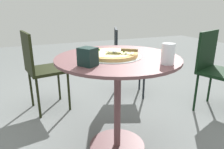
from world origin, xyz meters
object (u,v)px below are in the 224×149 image
object	(u,v)px
patio_chair_far	(124,56)
patio_chair_corner	(40,66)
patio_table	(118,81)
patio_chair_near	(216,66)
drinking_cup	(168,54)
napkin_dispenser	(88,57)
pizza_server	(122,50)
pizza_on_tray	(112,55)

from	to	relation	value
patio_chair_far	patio_chair_corner	world-z (taller)	patio_chair_corner
patio_table	patio_chair_near	xyz separation A→B (m)	(0.18, -1.19, -0.07)
patio_chair_near	patio_chair_corner	world-z (taller)	patio_chair_corner
drinking_cup	patio_chair_near	size ratio (longest dim) A/B	0.15
napkin_dispenser	patio_chair_far	bearing A→B (deg)	110.98
patio_table	pizza_server	distance (m)	0.23
napkin_dispenser	patio_chair_corner	bearing A→B (deg)	158.53
pizza_server	patio_chair_far	xyz separation A→B (m)	(0.95, -0.50, -0.29)
patio_chair_near	patio_chair_far	world-z (taller)	patio_chair_near
patio_chair_far	napkin_dispenser	bearing A→B (deg)	143.78
pizza_server	patio_chair_near	size ratio (longest dim) A/B	0.24
pizza_server	drinking_cup	world-z (taller)	drinking_cup
patio_table	pizza_on_tray	world-z (taller)	pizza_on_tray
patio_table	patio_chair_corner	xyz separation A→B (m)	(0.88, 0.46, -0.07)
patio_chair_far	patio_chair_corner	size ratio (longest dim) A/B	0.99
pizza_server	patio_chair_far	world-z (taller)	patio_chair_far
patio_table	drinking_cup	world-z (taller)	drinking_cup
drinking_cup	patio_chair_far	bearing A→B (deg)	-15.00
pizza_on_tray	napkin_dispenser	xyz separation A→B (m)	(-0.16, 0.22, 0.04)
napkin_dispenser	patio_chair_corner	xyz separation A→B (m)	(1.01, 0.20, -0.29)
patio_table	patio_chair_far	world-z (taller)	patio_chair_far
drinking_cup	napkin_dispenser	size ratio (longest dim) A/B	1.17
pizza_on_tray	patio_chair_corner	bearing A→B (deg)	26.26
pizza_server	patio_chair_near	xyz separation A→B (m)	(0.22, -1.18, -0.30)
drinking_cup	napkin_dispenser	bearing A→B (deg)	70.94
patio_table	patio_chair_corner	size ratio (longest dim) A/B	1.03
pizza_on_tray	napkin_dispenser	bearing A→B (deg)	125.60
patio_table	drinking_cup	xyz separation A→B (m)	(-0.29, -0.19, 0.24)
pizza_server	patio_chair_corner	size ratio (longest dim) A/B	0.24
pizza_on_tray	patio_chair_near	bearing A→B (deg)	-82.36
patio_chair_near	drinking_cup	bearing A→B (deg)	115.34
pizza_server	drinking_cup	bearing A→B (deg)	-144.81
pizza_on_tray	pizza_server	xyz separation A→B (m)	(-0.06, -0.05, 0.04)
pizza_on_tray	patio_chair_far	world-z (taller)	patio_chair_far
pizza_on_tray	patio_chair_far	distance (m)	1.07
pizza_server	napkin_dispenser	distance (m)	0.28
drinking_cup	patio_chair_near	bearing A→B (deg)	-64.66
pizza_server	patio_chair_corner	bearing A→B (deg)	27.14
pizza_on_tray	pizza_server	distance (m)	0.08
patio_chair_near	patio_chair_far	distance (m)	0.99
pizza_on_tray	patio_chair_near	size ratio (longest dim) A/B	0.49
patio_table	patio_chair_near	size ratio (longest dim) A/B	1.04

